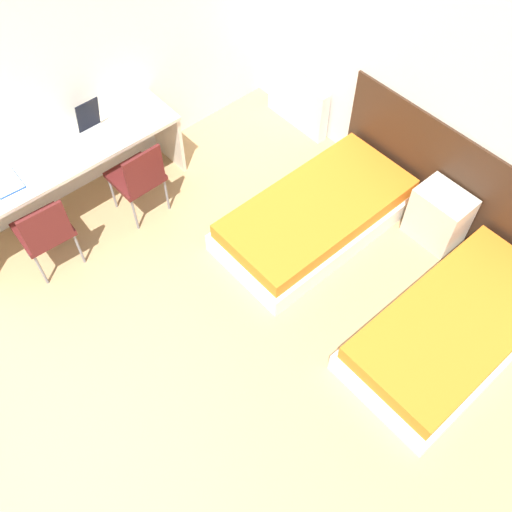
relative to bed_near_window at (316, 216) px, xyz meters
name	(u,v)px	position (x,y,z in m)	size (l,w,h in m)	color
ground_plane	(16,471)	(0.18, -3.23, -0.18)	(20.00, 20.00, 0.00)	tan
wall_back	(432,74)	(0.18, 1.02, 1.17)	(5.23, 0.05, 2.70)	white
wall_left	(70,59)	(-1.96, -1.12, 1.17)	(0.05, 5.22, 2.70)	white
headboard_panel	(460,188)	(0.79, 0.98, 0.33)	(2.64, 0.03, 1.02)	#382316
bed_near_window	(316,216)	(0.00, 0.00, 0.00)	(0.95, 1.90, 0.37)	silver
bed_near_door	(454,328)	(1.58, 0.00, 0.00)	(0.95, 1.90, 0.37)	silver
nightstand	(439,216)	(0.79, 0.77, 0.10)	(0.49, 0.35, 0.56)	beige
radiator	(298,101)	(-1.21, 0.90, 0.12)	(0.81, 0.12, 0.59)	silver
desk	(66,169)	(-1.66, -1.57, 0.40)	(0.54, 2.22, 0.73)	beige
chair_near_laptop	(138,176)	(-1.24, -1.09, 0.31)	(0.44, 0.44, 0.86)	#511919
chair_near_notebook	(44,230)	(-1.24, -2.05, 0.31)	(0.45, 0.45, 0.86)	#511919
laptop	(96,130)	(-1.67, -1.19, 0.62)	(0.36, 0.23, 0.36)	silver
open_notebook	(6,183)	(-1.68, -2.08, 0.56)	(0.30, 0.24, 0.02)	#1E4793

